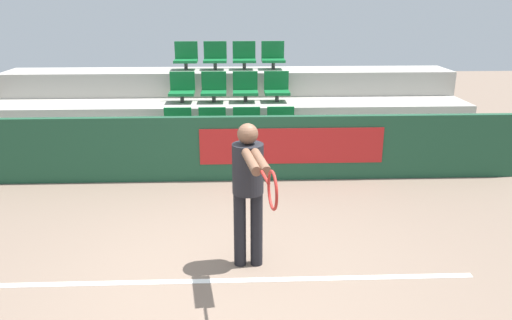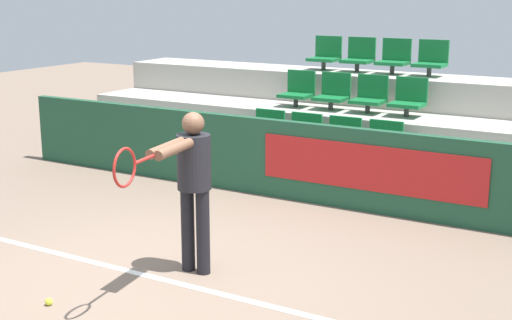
{
  "view_description": "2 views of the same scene",
  "coord_description": "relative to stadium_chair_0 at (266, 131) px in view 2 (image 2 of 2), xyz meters",
  "views": [
    {
      "loc": [
        0.11,
        -4.44,
        2.75
      ],
      "look_at": [
        0.35,
        1.47,
        0.83
      ],
      "focal_mm": 35.0,
      "sensor_mm": 36.0,
      "label": 1
    },
    {
      "loc": [
        3.98,
        -4.95,
        2.67
      ],
      "look_at": [
        0.25,
        1.48,
        0.88
      ],
      "focal_mm": 50.0,
      "sensor_mm": 36.0,
      "label": 2
    }
  ],
  "objects": [
    {
      "name": "ground_plane",
      "position": [
        0.87,
        -3.71,
        -0.71
      ],
      "size": [
        30.0,
        30.0,
        0.0
      ],
      "primitive_type": "plane",
      "color": "#7A6656"
    },
    {
      "name": "court_baseline",
      "position": [
        0.87,
        -3.68,
        -0.7
      ],
      "size": [
        5.09,
        0.08,
        0.01
      ],
      "color": "white",
      "rests_on": "ground"
    },
    {
      "name": "barrier_wall",
      "position": [
        0.89,
        -0.69,
        -0.19
      ],
      "size": [
        9.16,
        0.14,
        1.03
      ],
      "color": "#1E4C33",
      "rests_on": "ground"
    },
    {
      "name": "bleacher_tier_front",
      "position": [
        0.87,
        -0.12,
        -0.47
      ],
      "size": [
        8.76,
        0.98,
        0.46
      ],
      "color": "#ADA89E",
      "rests_on": "ground"
    },
    {
      "name": "bleacher_tier_middle",
      "position": [
        0.87,
        0.86,
        -0.24
      ],
      "size": [
        8.76,
        0.98,
        0.93
      ],
      "color": "#ADA89E",
      "rests_on": "ground"
    },
    {
      "name": "bleacher_tier_back",
      "position": [
        0.87,
        1.83,
        -0.01
      ],
      "size": [
        8.76,
        0.98,
        1.39
      ],
      "color": "#ADA89E",
      "rests_on": "ground"
    },
    {
      "name": "stadium_chair_0",
      "position": [
        0.0,
        0.0,
        0.0
      ],
      "size": [
        0.46,
        0.4,
        0.54
      ],
      "color": "#333333",
      "rests_on": "bleacher_tier_front"
    },
    {
      "name": "stadium_chair_1",
      "position": [
        0.58,
        0.0,
        0.0
      ],
      "size": [
        0.46,
        0.4,
        0.54
      ],
      "color": "#333333",
      "rests_on": "bleacher_tier_front"
    },
    {
      "name": "stadium_chair_2",
      "position": [
        1.16,
        0.0,
        0.0
      ],
      "size": [
        0.46,
        0.4,
        0.54
      ],
      "color": "#333333",
      "rests_on": "bleacher_tier_front"
    },
    {
      "name": "stadium_chair_3",
      "position": [
        1.74,
        0.0,
        0.0
      ],
      "size": [
        0.46,
        0.4,
        0.54
      ],
      "color": "#333333",
      "rests_on": "bleacher_tier_front"
    },
    {
      "name": "stadium_chair_4",
      "position": [
        0.0,
        0.98,
        0.46
      ],
      "size": [
        0.46,
        0.4,
        0.54
      ],
      "color": "#333333",
      "rests_on": "bleacher_tier_middle"
    },
    {
      "name": "stadium_chair_5",
      "position": [
        0.58,
        0.98,
        0.46
      ],
      "size": [
        0.46,
        0.4,
        0.54
      ],
      "color": "#333333",
      "rests_on": "bleacher_tier_middle"
    },
    {
      "name": "stadium_chair_6",
      "position": [
        1.16,
        0.98,
        0.46
      ],
      "size": [
        0.46,
        0.4,
        0.54
      ],
      "color": "#333333",
      "rests_on": "bleacher_tier_middle"
    },
    {
      "name": "stadium_chair_7",
      "position": [
        1.74,
        0.98,
        0.46
      ],
      "size": [
        0.46,
        0.4,
        0.54
      ],
      "color": "#333333",
      "rests_on": "bleacher_tier_middle"
    },
    {
      "name": "stadium_chair_8",
      "position": [
        0.0,
        1.95,
        0.93
      ],
      "size": [
        0.46,
        0.4,
        0.54
      ],
      "color": "#333333",
      "rests_on": "bleacher_tier_back"
    },
    {
      "name": "stadium_chair_9",
      "position": [
        0.58,
        1.95,
        0.93
      ],
      "size": [
        0.46,
        0.4,
        0.54
      ],
      "color": "#333333",
      "rests_on": "bleacher_tier_back"
    },
    {
      "name": "stadium_chair_10",
      "position": [
        1.16,
        1.95,
        0.93
      ],
      "size": [
        0.46,
        0.4,
        0.54
      ],
      "color": "#333333",
      "rests_on": "bleacher_tier_back"
    },
    {
      "name": "stadium_chair_11",
      "position": [
        1.74,
        1.95,
        0.93
      ],
      "size": [
        0.46,
        0.4,
        0.54
      ],
      "color": "#333333",
      "rests_on": "bleacher_tier_back"
    },
    {
      "name": "tennis_player",
      "position": [
        1.1,
        -3.42,
        0.26
      ],
      "size": [
        0.36,
        1.49,
        1.57
      ],
      "rotation": [
        0.0,
        0.0,
        0.14
      ],
      "color": "black",
      "rests_on": "ground"
    },
    {
      "name": "tennis_ball",
      "position": [
        0.43,
        -4.62,
        -0.67
      ],
      "size": [
        0.07,
        0.07,
        0.07
      ],
      "color": "#CCDB33",
      "rests_on": "ground"
    }
  ]
}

